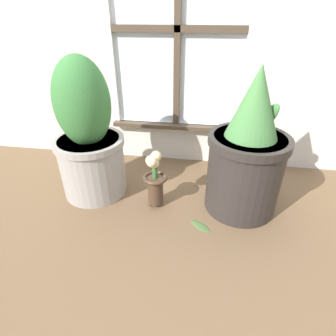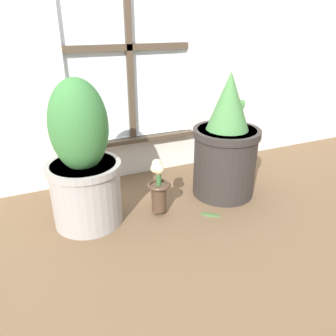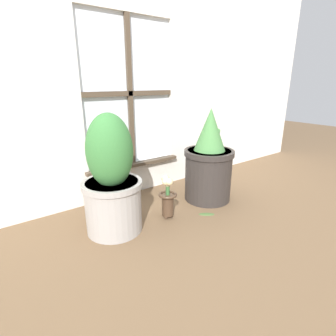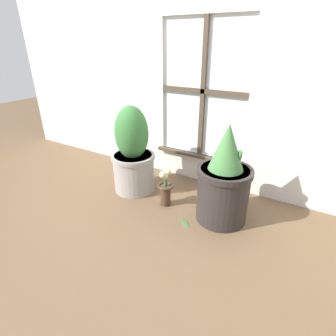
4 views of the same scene
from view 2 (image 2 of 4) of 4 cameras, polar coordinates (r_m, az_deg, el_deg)
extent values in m
plane|color=brown|center=(1.72, 0.71, -8.88)|extent=(10.00, 10.00, 0.00)
cube|color=silver|center=(2.17, -6.04, 2.37)|extent=(0.75, 0.05, 0.26)
cube|color=white|center=(2.03, -7.04, 20.20)|extent=(0.75, 0.02, 1.08)
cube|color=#4C3D2D|center=(2.00, -6.80, 20.16)|extent=(0.04, 0.02, 1.08)
cube|color=#4C3D2D|center=(2.00, -6.80, 20.16)|extent=(0.75, 0.02, 0.04)
cube|color=#4C3D2D|center=(2.09, -5.80, 4.90)|extent=(0.81, 0.06, 0.02)
cylinder|color=#9E9993|center=(1.67, -13.99, -4.25)|extent=(0.34, 0.34, 0.32)
cylinder|color=#9E9993|center=(1.61, -14.51, 0.26)|extent=(0.36, 0.36, 0.03)
cylinder|color=#38281E|center=(1.60, -14.55, 0.62)|extent=(0.31, 0.31, 0.01)
ellipsoid|color=#387538|center=(1.54, -15.29, 7.04)|extent=(0.27, 0.27, 0.43)
ellipsoid|color=#387538|center=(1.65, -13.22, 5.33)|extent=(0.13, 0.12, 0.20)
cylinder|color=#2D2826|center=(1.90, 9.81, 1.02)|extent=(0.35, 0.35, 0.39)
cylinder|color=#2D2826|center=(1.84, 10.20, 6.08)|extent=(0.37, 0.37, 0.04)
cylinder|color=#38281E|center=(1.83, 10.24, 6.52)|extent=(0.32, 0.32, 0.01)
cone|color=#477F42|center=(1.79, 10.62, 11.38)|extent=(0.23, 0.23, 0.31)
ellipsoid|color=#477F42|center=(1.88, 11.50, 9.47)|extent=(0.10, 0.15, 0.18)
sphere|color=#473323|center=(1.79, -1.90, -7.02)|extent=(0.02, 0.02, 0.02)
sphere|color=#473323|center=(1.74, -2.13, -7.87)|extent=(0.02, 0.02, 0.02)
sphere|color=#473323|center=(1.76, -0.61, -7.53)|extent=(0.02, 0.02, 0.02)
cylinder|color=#473323|center=(1.72, -1.58, -5.15)|extent=(0.08, 0.08, 0.15)
torus|color=#473323|center=(1.69, -1.61, -2.96)|extent=(0.12, 0.12, 0.02)
cylinder|color=#386633|center=(1.67, -1.62, -1.71)|extent=(0.03, 0.03, 0.08)
sphere|color=beige|center=(1.65, -1.64, -0.49)|extent=(0.04, 0.04, 0.04)
sphere|color=beige|center=(1.66, -1.95, 0.68)|extent=(0.05, 0.05, 0.05)
sphere|color=beige|center=(1.63, -2.22, -0.07)|extent=(0.05, 0.05, 0.05)
sphere|color=beige|center=(1.62, -1.56, -0.17)|extent=(0.05, 0.05, 0.05)
ellipsoid|color=#476633|center=(1.76, 7.43, -7.99)|extent=(0.11, 0.10, 0.01)
camera|label=1|loc=(0.85, 45.41, 12.66)|focal=28.00mm
camera|label=3|loc=(0.42, -93.46, -12.01)|focal=28.00mm
camera|label=4|loc=(1.47, 74.70, 15.28)|focal=28.00mm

